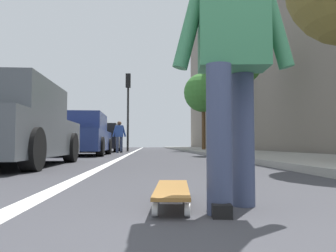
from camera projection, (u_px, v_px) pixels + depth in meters
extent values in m
plane|color=#38383D|center=(160.00, 157.00, 10.72)|extent=(80.00, 80.00, 0.00)
cube|color=silver|center=(136.00, 151.00, 20.62)|extent=(52.00, 0.16, 0.01)
cube|color=#9E9B93|center=(213.00, 151.00, 18.89)|extent=(52.00, 3.20, 0.11)
cube|color=gray|center=(235.00, 53.00, 23.39)|extent=(40.00, 1.20, 13.57)
cylinder|color=white|center=(161.00, 193.00, 2.36)|extent=(0.07, 0.04, 0.07)
cylinder|color=white|center=(185.00, 193.00, 2.35)|extent=(0.07, 0.04, 0.07)
cylinder|color=white|center=(155.00, 210.00, 1.76)|extent=(0.07, 0.04, 0.07)
cylinder|color=white|center=(187.00, 210.00, 1.75)|extent=(0.07, 0.04, 0.07)
cube|color=silver|center=(173.00, 187.00, 2.36)|extent=(0.07, 0.12, 0.02)
cube|color=silver|center=(171.00, 201.00, 1.76)|extent=(0.07, 0.12, 0.02)
cube|color=olive|center=(172.00, 189.00, 2.06)|extent=(0.85, 0.27, 0.02)
cylinder|color=#384260|center=(219.00, 139.00, 1.83)|extent=(0.14, 0.14, 0.82)
cylinder|color=#384260|center=(243.00, 139.00, 2.08)|extent=(0.14, 0.14, 0.82)
cube|color=black|center=(220.00, 208.00, 1.81)|extent=(0.27, 0.12, 0.07)
cube|color=#33724C|center=(233.00, 19.00, 1.99)|extent=(0.27, 0.42, 0.60)
cylinder|color=#33724C|center=(192.00, 20.00, 1.99)|extent=(0.11, 0.24, 0.60)
cylinder|color=#33724C|center=(273.00, 19.00, 1.98)|extent=(0.11, 0.24, 0.60)
cube|color=#4C5156|center=(7.00, 136.00, 5.91)|extent=(4.07, 1.83, 0.70)
cube|color=#4C5156|center=(5.00, 99.00, 5.80)|extent=(2.25, 1.66, 0.60)
cube|color=#4C606B|center=(27.00, 106.00, 6.91)|extent=(0.06, 1.56, 0.51)
cylinder|color=black|center=(71.00, 148.00, 7.21)|extent=(0.63, 0.23, 0.63)
cylinder|color=black|center=(32.00, 149.00, 4.71)|extent=(0.63, 0.23, 0.63)
cube|color=navy|center=(79.00, 141.00, 11.91)|extent=(4.27, 1.97, 0.70)
cube|color=navy|center=(79.00, 122.00, 11.80)|extent=(2.36, 1.78, 0.60)
cube|color=#4C606B|center=(84.00, 124.00, 12.96)|extent=(0.08, 1.66, 0.51)
cylinder|color=black|center=(62.00, 146.00, 13.13)|extent=(0.64, 0.23, 0.63)
cylinder|color=black|center=(108.00, 146.00, 13.28)|extent=(0.64, 0.23, 0.63)
cylinder|color=black|center=(43.00, 147.00, 10.52)|extent=(0.64, 0.23, 0.63)
cylinder|color=black|center=(100.00, 147.00, 10.67)|extent=(0.64, 0.23, 0.63)
cube|color=black|center=(102.00, 142.00, 18.26)|extent=(4.32, 1.87, 0.70)
cube|color=black|center=(102.00, 130.00, 18.15)|extent=(2.38, 1.70, 0.60)
cube|color=#4C606B|center=(105.00, 131.00, 19.33)|extent=(0.06, 1.61, 0.51)
cylinder|color=black|center=(90.00, 146.00, 19.52)|extent=(0.66, 0.23, 0.66)
cylinder|color=black|center=(120.00, 146.00, 19.64)|extent=(0.66, 0.23, 0.66)
cylinder|color=black|center=(81.00, 146.00, 16.87)|extent=(0.66, 0.23, 0.66)
cylinder|color=black|center=(116.00, 146.00, 16.98)|extent=(0.66, 0.23, 0.66)
cylinder|color=#2D2D2D|center=(128.00, 119.00, 19.18)|extent=(0.12, 0.12, 3.67)
cube|color=black|center=(128.00, 81.00, 19.31)|extent=(0.24, 0.28, 0.80)
sphere|color=#360606|center=(128.00, 77.00, 19.45)|extent=(0.16, 0.16, 0.16)
sphere|color=#392907|center=(128.00, 81.00, 19.44)|extent=(0.16, 0.16, 0.16)
sphere|color=green|center=(128.00, 86.00, 19.42)|extent=(0.16, 0.16, 0.16)
cylinder|color=brown|center=(238.00, 116.00, 12.17)|extent=(0.30, 0.30, 2.82)
sphere|color=#3D7F33|center=(237.00, 60.00, 12.29)|extent=(1.93, 1.93, 1.93)
cylinder|color=brown|center=(204.00, 129.00, 19.72)|extent=(0.22, 0.22, 2.66)
sphere|color=#3D7F33|center=(203.00, 93.00, 19.84)|extent=(2.32, 2.32, 2.32)
cylinder|color=#384260|center=(121.00, 145.00, 15.92)|extent=(0.13, 0.13, 0.75)
cylinder|color=#384260|center=(117.00, 145.00, 15.68)|extent=(0.13, 0.13, 0.75)
cube|color=black|center=(121.00, 152.00, 15.90)|extent=(0.24, 0.09, 0.06)
cube|color=#2D4C99|center=(119.00, 131.00, 15.84)|extent=(0.22, 0.36, 0.55)
cylinder|color=#2D4C99|center=(124.00, 131.00, 15.86)|extent=(0.08, 0.21, 0.55)
cylinder|color=#2D4C99|center=(115.00, 131.00, 15.83)|extent=(0.08, 0.21, 0.55)
sphere|color=brown|center=(119.00, 123.00, 15.87)|extent=(0.20, 0.20, 0.20)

